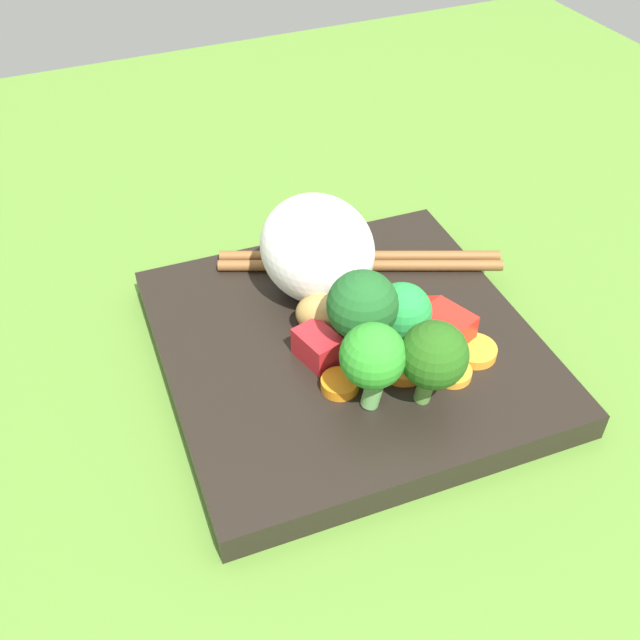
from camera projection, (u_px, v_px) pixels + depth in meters
ground_plane at (346, 369)px, 49.30cm from camera, size 110.00×110.00×2.00cm
square_plate at (347, 348)px, 48.00cm from camera, size 24.03×24.03×1.92cm
rice_mound at (315, 250)px, 48.28cm from camera, size 10.21×9.82×7.28cm
broccoli_floret_0 at (402, 314)px, 44.86cm from camera, size 3.63×3.63×4.78cm
broccoli_floret_1 at (434, 356)px, 40.83cm from camera, size 3.91×3.91×5.75cm
broccoli_floret_2 at (373, 358)px, 40.63cm from camera, size 3.75×3.75×5.82cm
broccoli_floret_3 at (363, 309)px, 43.53cm from camera, size 4.29×4.29×6.41cm
carrot_slice_0 at (340, 384)px, 43.79cm from camera, size 3.08×3.08×0.71cm
carrot_slice_1 at (474, 351)px, 45.93cm from camera, size 3.71×3.71×0.64cm
carrot_slice_2 at (403, 366)px, 44.93cm from camera, size 3.83×3.83×0.70cm
carrot_slice_3 at (358, 315)px, 48.44cm from camera, size 2.48×2.48×0.70cm
carrot_slice_4 at (452, 372)px, 44.62cm from camera, size 2.73×2.73×0.53cm
pepper_chunk_0 at (442, 331)px, 46.10cm from camera, size 4.01×4.08×2.24cm
pepper_chunk_1 at (423, 317)px, 47.71cm from camera, size 3.38×3.52×1.46cm
pepper_chunk_2 at (318, 346)px, 45.30cm from camera, size 3.30×2.71×1.93cm
chicken_piece_0 at (324, 314)px, 46.88cm from camera, size 4.03×4.42×2.83cm
chopstick_pair at (360, 261)px, 52.77cm from camera, size 9.66×19.23×0.79cm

